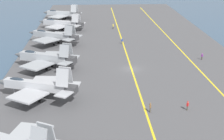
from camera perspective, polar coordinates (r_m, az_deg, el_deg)
name	(u,v)px	position (r m, az deg, el deg)	size (l,w,h in m)	color
ground_plane	(131,70)	(77.73, 3.24, -0.08)	(2000.00, 2000.00, 0.00)	#334C66
carrier_deck	(131,70)	(77.66, 3.24, 0.06)	(187.29, 54.90, 0.40)	#4C4C4F
deck_stripe_foul_line	(197,68)	(80.66, 13.97, 0.40)	(168.56, 0.36, 0.01)	yellow
deck_stripe_centerline	(131,69)	(77.60, 3.25, 0.20)	(168.56, 0.36, 0.01)	yellow
parked_jet_third	(37,86)	(62.49, -12.28, -2.56)	(12.79, 15.92, 6.54)	#A8AAAF
parked_jet_fourth	(45,58)	(78.55, -11.05, 2.03)	(14.09, 15.57, 6.17)	#93999E
parked_jet_fifth	(54,35)	(98.23, -9.70, 5.68)	(13.50, 16.18, 6.06)	#93999E
parked_jet_sixth	(61,23)	(116.02, -8.40, 7.71)	(13.41, 16.29, 5.69)	#A8AAAF
parked_jet_seventh	(62,14)	(133.37, -8.28, 9.27)	(14.05, 15.31, 5.79)	#9EA3A8
crew_red_vest	(188,105)	(59.07, 12.45, -5.75)	(0.46, 0.44, 1.68)	#4C473D
crew_yellow_vest	(113,26)	(116.31, 0.19, 7.31)	(0.39, 0.28, 1.72)	#383328
crew_blue_vest	(122,41)	(97.65, 1.70, 4.88)	(0.45, 0.46, 1.69)	#4C473D
crew_purple_vest	(202,56)	(86.39, 14.74, 2.25)	(0.46, 0.44, 1.68)	#383328
crew_brown_vest	(150,107)	(57.33, 6.38, -6.15)	(0.39, 0.27, 1.75)	#4C473D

